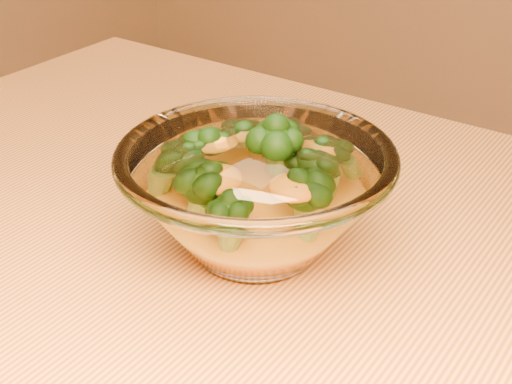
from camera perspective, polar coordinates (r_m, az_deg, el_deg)
glass_bowl at (r=0.57m, az=0.00°, el=-0.42°), size 0.22×0.22×0.10m
cheese_sauce at (r=0.58m, az=0.00°, el=-2.18°), size 0.13×0.13×0.04m
broccoli_heap at (r=0.57m, az=0.08°, el=1.81°), size 0.14×0.16×0.08m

